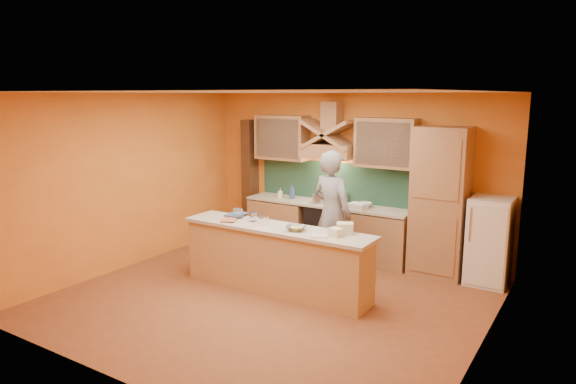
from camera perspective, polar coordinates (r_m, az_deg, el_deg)
The scene contains 36 objects.
floor at distance 7.23m, azimuth -1.96°, elevation -11.75°, with size 5.50×5.00×0.01m, color brown.
ceiling at distance 6.68m, azimuth -2.12°, elevation 11.05°, with size 5.50×5.00×0.01m, color white.
wall_back at distance 8.96m, azimuth 6.97°, elevation 1.92°, with size 5.50×0.02×2.80m, color orange.
wall_front at distance 5.01m, azimuth -18.38°, elevation -5.64°, with size 5.50×0.02×2.80m, color orange.
wall_left at distance 8.64m, azimuth -17.32°, elevation 1.18°, with size 0.02×5.00×2.80m, color orange.
wall_right at distance 5.78m, azimuth 21.23°, elevation -3.67°, with size 0.02×5.00×2.80m, color orange.
base_cabinet_left at distance 9.49m, azimuth -0.79°, elevation -3.48°, with size 1.10×0.60×0.86m, color #A6744B.
base_cabinet_right at distance 8.64m, azimuth 9.89°, elevation -5.08°, with size 1.10×0.60×0.86m, color #A6744B.
counter_top at distance 8.92m, azimuth 4.34°, elevation -1.34°, with size 3.00×0.62×0.04m, color #BCB39F.
stove at distance 9.02m, azimuth 4.29°, elevation -4.14°, with size 0.60×0.58×0.90m, color black.
backsplash at distance 9.10m, azimuth 5.21°, elevation 1.13°, with size 3.00×0.03×0.70m, color #1C3E2F.
range_hood at distance 8.82m, azimuth 4.57°, elevation 4.57°, with size 0.92×0.50×0.24m, color #A6744B.
hood_chimney at distance 8.86m, azimuth 4.93°, elevation 8.36°, with size 0.30×0.30×0.50m, color #A6744B.
upper_cabinet_left at distance 9.36m, azimuth -0.66°, elevation 6.07°, with size 1.00×0.35×0.80m, color #A6744B.
upper_cabinet_right at distance 8.45m, azimuth 10.87°, elevation 5.37°, with size 1.00×0.35×0.80m, color #A6744B.
pantry_column at distance 8.16m, azimuth 16.55°, elevation -1.11°, with size 0.80×0.60×2.30m, color #A6744B.
fridge at distance 8.12m, azimuth 21.47°, elevation -5.11°, with size 0.58×0.60×1.30m, color white.
trim_column_left at distance 9.91m, azimuth -4.21°, elevation 1.35°, with size 0.20×0.30×2.30m, color #472816.
island_body at distance 7.36m, azimuth -1.31°, elevation -7.67°, with size 2.80×0.55×0.88m, color tan.
island_top at distance 7.22m, azimuth -1.33°, elevation -4.05°, with size 2.90×0.62×0.05m, color #BCB39F.
person at distance 7.87m, azimuth 4.90°, elevation -2.43°, with size 0.71×0.47×1.95m, color gray.
pot_large at distance 8.86m, azimuth 3.49°, elevation -0.86°, with size 0.24×0.24×0.17m, color #ACADB3.
pot_small at distance 8.80m, azimuth 5.46°, elevation -1.04°, with size 0.19×0.19×0.15m, color #B5B6BC.
soap_bottle_a at distance 9.35m, azimuth -0.85°, elevation -0.09°, with size 0.08×0.08×0.17m, color white.
soap_bottle_b at distance 9.23m, azimuth 0.46°, elevation 0.08°, with size 0.10×0.10×0.27m, color #2E4C80.
bowl_back at distance 8.68m, azimuth 8.54°, elevation -1.40°, with size 0.23×0.23×0.07m, color silver.
dish_rack at distance 8.46m, azimuth 7.77°, elevation -1.58°, with size 0.29×0.22×0.10m, color white.
book_lower at distance 7.60m, azimuth -7.33°, elevation -3.09°, with size 0.21×0.28×0.03m, color #AC5D3D.
book_upper at distance 7.89m, azimuth -6.48°, elevation -2.40°, with size 0.24×0.32×0.02m, color #3A537F.
jar_large at distance 7.72m, azimuth -5.60°, elevation -2.39°, with size 0.14×0.14×0.14m, color white.
jar_small at distance 7.51m, azimuth -3.86°, elevation -2.74°, with size 0.11×0.11×0.14m, color white.
kitchen_scale at distance 7.30m, azimuth -2.84°, elevation -3.26°, with size 0.13×0.13×0.11m, color white.
mixing_bowl at distance 7.00m, azimuth 0.90°, elevation -4.03°, with size 0.26×0.26×0.06m, color silver.
cloth at distance 6.73m, azimuth 3.52°, elevation -4.90°, with size 0.22×0.16×0.01m, color beige.
grocery_bag_a at distance 6.89m, azimuth 6.34°, elevation -4.02°, with size 0.22×0.18×0.14m, color beige.
grocery_bag_b at distance 6.74m, azimuth 5.33°, elevation -4.48°, with size 0.18×0.14×0.11m, color beige.
Camera 1 is at (3.75, -5.52, 2.77)m, focal length 32.00 mm.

